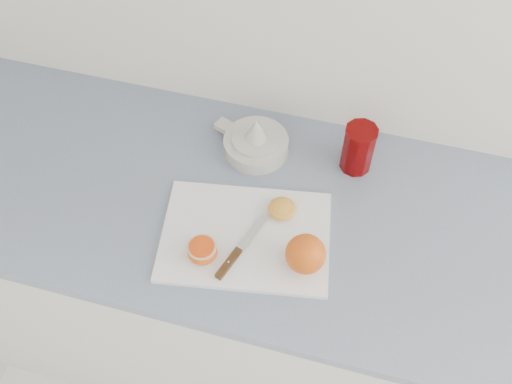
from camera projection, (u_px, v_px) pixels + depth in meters
The scene contains 8 objects.
counter at pixel (305, 302), 1.66m from camera, with size 2.45×0.64×0.89m.
cutting_board at pixel (246, 236), 1.27m from camera, with size 0.37×0.27×0.01m, color white.
whole_orange at pixel (306, 254), 1.19m from camera, with size 0.09×0.09×0.09m.
half_orange at pixel (202, 251), 1.22m from camera, with size 0.07×0.07×0.04m.
squeezed_shell at pixel (282, 209), 1.29m from camera, with size 0.06×0.06×0.03m.
paring_knife at pixel (233, 258), 1.22m from camera, with size 0.07×0.19×0.01m.
citrus_juicer at pixel (255, 142), 1.40m from camera, with size 0.20×0.16×0.11m.
red_tumbler at pixel (358, 150), 1.35m from camera, with size 0.08×0.08×0.13m.
Camera 1 is at (0.13, 0.96, 1.98)m, focal length 40.00 mm.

